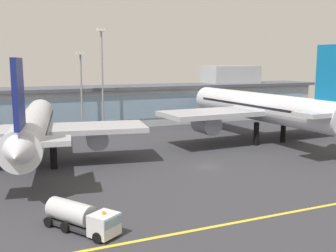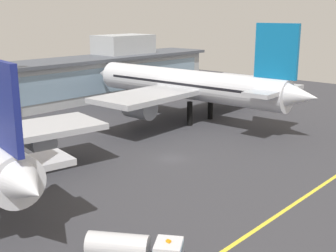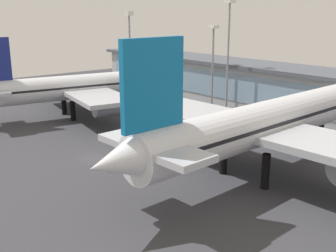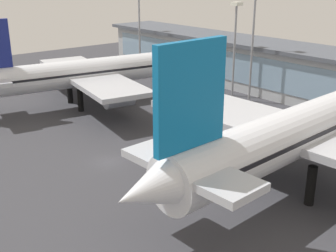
{
  "view_description": "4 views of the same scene",
  "coord_description": "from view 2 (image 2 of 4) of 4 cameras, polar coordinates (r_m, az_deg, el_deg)",
  "views": [
    {
      "loc": [
        -32.39,
        -57.24,
        17.35
      ],
      "look_at": [
        -4.91,
        5.14,
        6.42
      ],
      "focal_mm": 43.29,
      "sensor_mm": 36.0,
      "label": 1
    },
    {
      "loc": [
        -48.68,
        -43.34,
        21.95
      ],
      "look_at": [
        1.37,
        2.05,
        4.57
      ],
      "focal_mm": 47.24,
      "sensor_mm": 36.0,
      "label": 2
    },
    {
      "loc": [
        56.6,
        -31.77,
        22.85
      ],
      "look_at": [
        3.46,
        12.75,
        3.81
      ],
      "focal_mm": 45.17,
      "sensor_mm": 36.0,
      "label": 3
    },
    {
      "loc": [
        48.84,
        -29.93,
        25.71
      ],
      "look_at": [
        4.6,
        7.19,
        5.03
      ],
      "focal_mm": 46.74,
      "sensor_mm": 36.0,
      "label": 4
    }
  ],
  "objects": [
    {
      "name": "ground_plane",
      "position": [
        68.78,
        0.5,
        -4.19
      ],
      "size": [
        180.0,
        180.0,
        0.0
      ],
      "primitive_type": "plane",
      "color": "#38383D"
    },
    {
      "name": "taxiway_centreline_stripe",
      "position": [
        57.5,
        17.29,
        -8.7
      ],
      "size": [
        144.0,
        0.5,
        0.01
      ],
      "primitive_type": "cube",
      "color": "yellow",
      "rests_on": "ground"
    },
    {
      "name": "terminal_building",
      "position": [
        106.3,
        -18.76,
        4.95
      ],
      "size": [
        123.94,
        14.0,
        15.92
      ],
      "color": "#ADB2B7",
      "rests_on": "ground"
    },
    {
      "name": "airliner_near_right",
      "position": [
        91.96,
        2.61,
        5.3
      ],
      "size": [
        45.55,
        55.06,
        20.2
      ],
      "rotation": [
        0.0,
        0.0,
        1.61
      ],
      "color": "black",
      "rests_on": "ground"
    },
    {
      "name": "fuel_tanker_truck",
      "position": [
        40.87,
        -4.18,
        -15.63
      ],
      "size": [
        6.94,
        8.92,
        2.9
      ],
      "rotation": [
        0.0,
        0.0,
        5.28
      ],
      "color": "black",
      "rests_on": "ground"
    }
  ]
}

